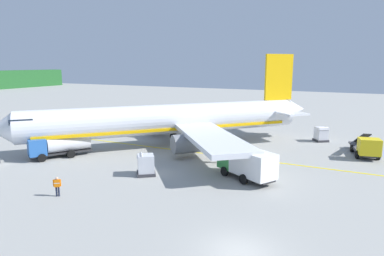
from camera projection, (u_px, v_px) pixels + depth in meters
The scene contains 10 objects.
airliner_foreground at pixel (173, 120), 44.39m from camera, with size 32.71×31.63×11.90m.
service_truck_fuel at pixel (247, 163), 31.44m from camera, with size 4.91×6.26×2.85m.
service_truck_catering at pixel (366, 147), 39.07m from camera, with size 7.08×3.47×2.71m.
service_truck_pushback at pixel (59, 145), 39.00m from camera, with size 6.71×5.26×2.40m.
cargo_container_near at pixel (146, 165), 32.79m from camera, with size 2.40×2.40×2.11m.
cargo_container_mid at pixel (321, 134), 46.98m from camera, with size 2.29×2.29×2.09m.
crew_marshaller at pixel (228, 145), 40.83m from camera, with size 0.63×0.27×1.76m.
crew_loader_left at pixel (220, 153), 36.78m from camera, with size 0.62×0.30×1.78m.
crew_loader_right at pixel (57, 185), 27.51m from camera, with size 0.45×0.53×1.62m.
apron_guide_line at pixel (198, 153), 41.15m from camera, with size 0.30×60.00×0.01m, color yellow.
Camera 1 is at (-17.18, -5.42, 10.58)m, focal length 31.98 mm.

